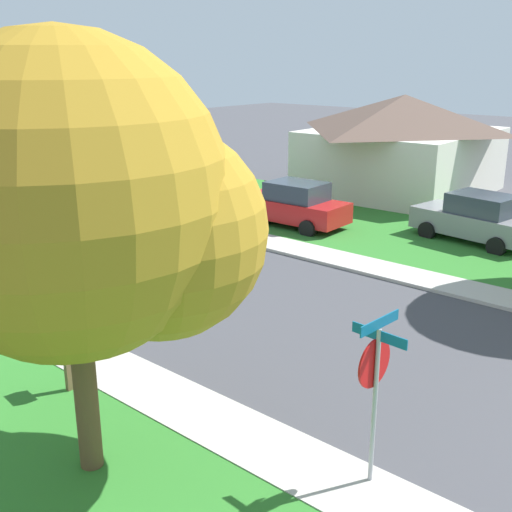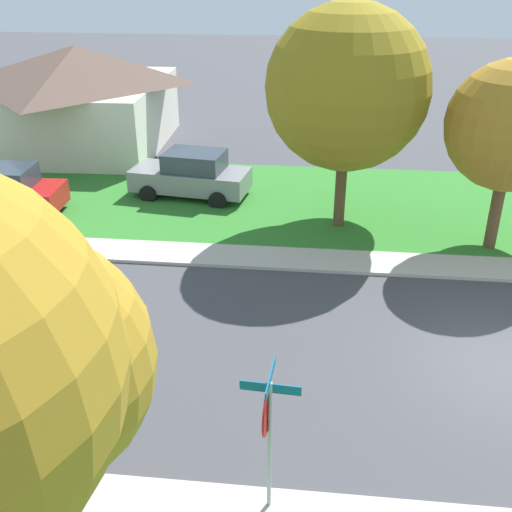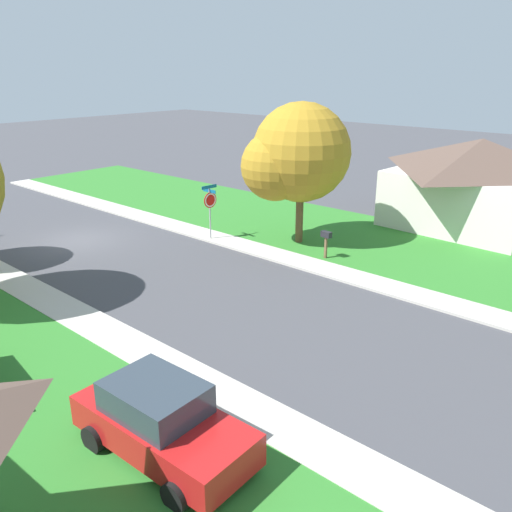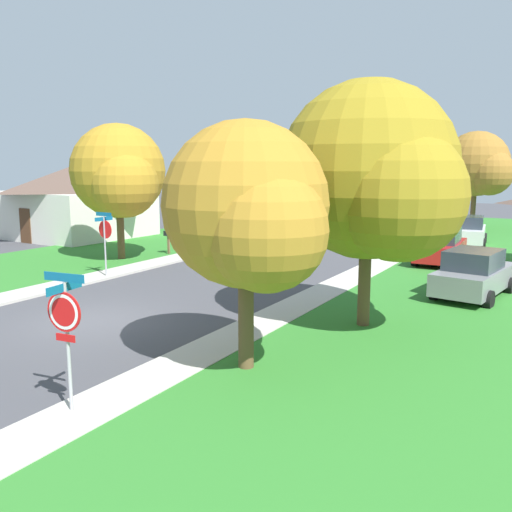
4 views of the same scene
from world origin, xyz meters
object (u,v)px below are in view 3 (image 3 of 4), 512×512
house_left_setback (478,181)px  mailbox (326,238)px  stop_sign_far_corner (210,203)px  car_red_across_road (161,421)px  tree_sidewalk_near (295,156)px

house_left_setback → mailbox: size_ratio=7.15×
stop_sign_far_corner → mailbox: stop_sign_far_corner is taller
stop_sign_far_corner → car_red_across_road: bearing=42.0°
stop_sign_far_corner → car_red_across_road: 15.41m
mailbox → car_red_across_road: bearing=19.1°
car_red_across_road → mailbox: 13.62m
stop_sign_far_corner → tree_sidewalk_near: (-2.28, 3.34, 2.36)m
stop_sign_far_corner → tree_sidewalk_near: bearing=124.3°
car_red_across_road → tree_sidewalk_near: tree_sidewalk_near is taller
stop_sign_far_corner → mailbox: size_ratio=2.11×
tree_sidewalk_near → house_left_setback: size_ratio=0.71×
house_left_setback → tree_sidewalk_near: bearing=-29.5°
tree_sidewalk_near → house_left_setback: 10.85m
tree_sidewalk_near → mailbox: tree_sidewalk_near is taller
car_red_across_road → mailbox: size_ratio=3.33×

